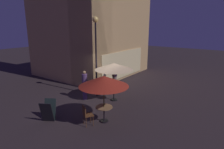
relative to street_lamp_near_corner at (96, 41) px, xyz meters
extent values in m
plane|color=#2E2326|center=(-0.45, -0.45, -3.39)|extent=(60.00, 60.00, 0.00)
cube|color=tan|center=(4.68, 1.88, 1.22)|extent=(8.14, 2.15, 9.22)
cube|color=tan|center=(1.69, 4.49, 1.22)|extent=(2.15, 7.37, 9.22)
cube|color=beige|center=(4.27, 0.76, -2.14)|extent=(5.70, 0.08, 2.10)
cylinder|color=black|center=(0.00, 0.00, -1.13)|extent=(0.10, 0.10, 4.52)
sphere|color=#FECD67|center=(0.00, 0.00, 1.23)|extent=(0.35, 0.35, 0.35)
cube|color=black|center=(-3.69, -0.27, -2.88)|extent=(0.54, 0.63, 0.98)
cube|color=black|center=(-4.00, -0.45, -2.88)|extent=(0.54, 0.63, 0.98)
cylinder|color=black|center=(0.00, -1.31, -3.37)|extent=(0.40, 0.40, 0.03)
cylinder|color=black|center=(0.00, -1.31, -3.02)|extent=(0.06, 0.06, 0.73)
cylinder|color=brown|center=(0.00, -1.31, -2.64)|extent=(0.60, 0.60, 0.03)
cylinder|color=black|center=(-2.39, -2.47, -3.37)|extent=(0.40, 0.40, 0.03)
cylinder|color=black|center=(-2.39, -2.47, -3.04)|extent=(0.06, 0.06, 0.70)
cylinder|color=olive|center=(-2.39, -2.47, -2.67)|extent=(0.78, 0.78, 0.03)
cylinder|color=black|center=(0.00, -1.31, -3.36)|extent=(0.36, 0.36, 0.06)
cylinder|color=#483C1F|center=(0.00, -1.31, -2.30)|extent=(0.05, 0.05, 2.18)
cone|color=#E1BD8C|center=(0.00, -1.31, -1.35)|extent=(2.19, 2.19, 0.37)
cylinder|color=black|center=(-2.39, -2.47, -3.36)|extent=(0.36, 0.36, 0.06)
cylinder|color=#4A3F1D|center=(-2.39, -2.47, -2.32)|extent=(0.05, 0.05, 2.13)
cone|color=#9F291A|center=(-2.39, -2.47, -1.44)|extent=(2.22, 2.22, 0.46)
cylinder|color=#55311B|center=(-2.84, -2.04, -3.15)|extent=(0.03, 0.03, 0.47)
cylinder|color=#55311B|center=(-2.99, -2.33, -3.15)|extent=(0.03, 0.03, 0.47)
cylinder|color=#55311B|center=(-3.13, -1.89, -3.15)|extent=(0.03, 0.03, 0.47)
cylinder|color=#55311B|center=(-3.28, -2.18, -3.15)|extent=(0.03, 0.03, 0.47)
cube|color=#55311B|center=(-3.06, -2.11, -2.90)|extent=(0.55, 0.55, 0.04)
cube|color=#55311B|center=(-3.22, -2.02, -2.67)|extent=(0.23, 0.38, 0.41)
cylinder|color=#7D655F|center=(1.78, -0.10, -2.94)|extent=(0.30, 0.30, 0.90)
cylinder|color=black|center=(1.78, -0.10, -2.20)|extent=(0.35, 0.35, 0.56)
sphere|color=brown|center=(1.78, -0.10, -1.83)|extent=(0.20, 0.20, 0.20)
cylinder|color=#593969|center=(-0.88, 0.18, -2.94)|extent=(0.26, 0.26, 0.90)
cylinder|color=#523763|center=(-0.88, 0.18, -2.16)|extent=(0.31, 0.31, 0.65)
sphere|color=#936C47|center=(-0.88, 0.18, -1.75)|extent=(0.19, 0.19, 0.19)
camera|label=1|loc=(-8.76, -7.54, 0.94)|focal=31.11mm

